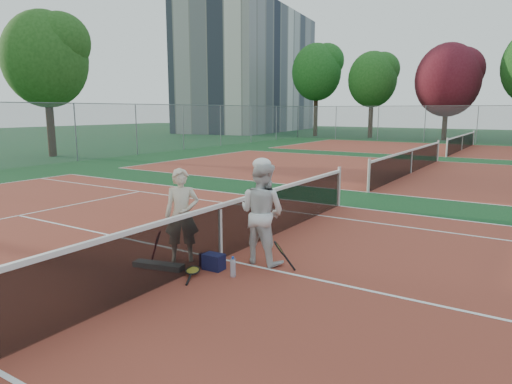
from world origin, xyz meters
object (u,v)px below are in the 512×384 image
net_main (220,232)px  racket_black_held (279,256)px  racket_spare (193,272)px  sports_bag_purple (208,261)px  racket_red (158,248)px  player_a (182,215)px  sports_bag_navy (214,262)px  water_bottle (233,268)px  player_b (262,213)px  apartment_block (251,72)px

net_main → racket_black_held: (1.19, 0.03, -0.26)m
racket_spare → sports_bag_purple: sports_bag_purple is taller
racket_red → racket_spare: bearing=-40.7°
racket_red → net_main: bearing=12.2°
racket_spare → player_a: bearing=24.3°
racket_black_held → sports_bag_navy: 1.10m
sports_bag_purple → racket_spare: bearing=-87.0°
player_a → sports_bag_purple: bearing=-43.6°
racket_red → sports_bag_purple: 0.92m
racket_red → water_bottle: (1.46, 0.18, -0.14)m
player_b → water_bottle: size_ratio=5.95×
racket_black_held → water_bottle: 0.81m
net_main → player_a: (-0.53, -0.41, 0.32)m
net_main → sports_bag_navy: size_ratio=32.15×
racket_spare → water_bottle: 0.67m
player_b → water_bottle: player_b is taller
player_b → racket_black_held: size_ratio=3.51×
player_b → racket_red: (-1.47, -1.05, -0.60)m
net_main → racket_spare: net_main is taller
player_b → sports_bag_navy: 1.17m
racket_red → racket_black_held: (1.95, 0.81, -0.04)m
racket_red → sports_bag_navy: bearing=-17.1°
racket_black_held → net_main: bearing=-32.4°
racket_spare → water_bottle: size_ratio=1.99×
racket_red → racket_black_held: size_ratio=1.15×
player_b → racket_red: bearing=38.8°
player_a → sports_bag_purple: (0.61, -0.05, -0.71)m
player_a → sports_bag_purple: player_a is taller
apartment_block → sports_bag_purple: 53.10m
apartment_block → racket_black_held: (29.19, -43.97, -7.25)m
racket_red → apartment_block: bearing=87.9°
sports_bag_navy → water_bottle: water_bottle is taller
racket_spare → sports_bag_navy: 0.43m
sports_bag_purple → water_bottle: size_ratio=0.95×
net_main → racket_black_held: 1.22m
racket_black_held → water_bottle: racket_black_held is taller
apartment_block → player_b: size_ratio=12.34×
racket_spare → sports_bag_purple: bearing=-25.2°
net_main → racket_red: size_ratio=18.81×
apartment_block → water_bottle: size_ratio=73.33×
player_a → racket_black_held: 1.86m
apartment_block → water_bottle: 53.55m
water_bottle → racket_spare: bearing=-154.1°
sports_bag_navy → sports_bag_purple: sports_bag_navy is taller
racket_spare → sports_bag_navy: sports_bag_navy is taller
apartment_block → player_a: bearing=-58.3°
racket_black_held → water_bottle: (-0.49, -0.63, -0.10)m
net_main → player_a: 0.74m
sports_bag_navy → sports_bag_purple: (-0.15, 0.03, -0.02)m
sports_bag_purple → racket_black_held: bearing=24.0°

